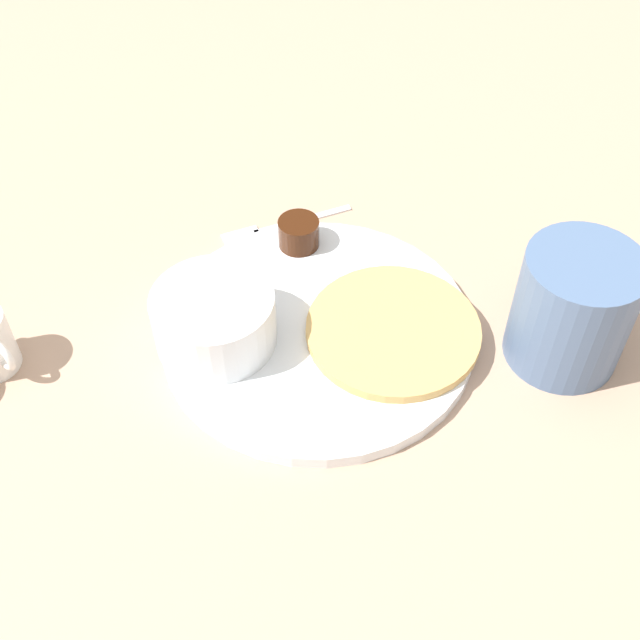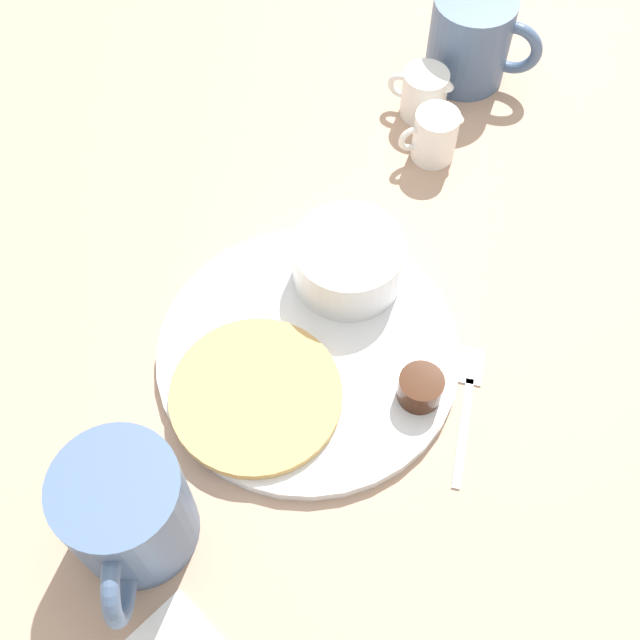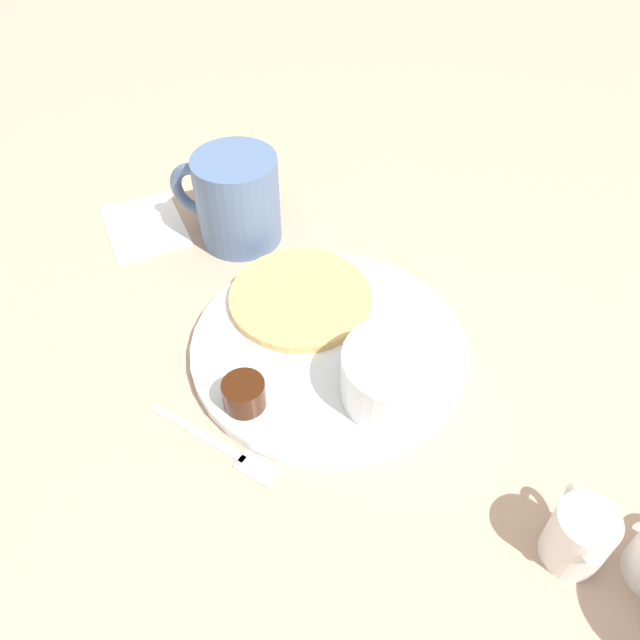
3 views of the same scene
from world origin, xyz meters
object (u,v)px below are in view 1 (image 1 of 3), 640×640
(coffee_mug, at_px, (575,308))
(bowl, at_px, (214,317))
(plate, at_px, (318,330))
(fork, at_px, (272,228))

(coffee_mug, bearing_deg, bowl, 7.96)
(plate, height_order, coffee_mug, coffee_mug)
(coffee_mug, xyz_separation_m, fork, (0.27, -0.12, -0.05))
(coffee_mug, height_order, fork, coffee_mug)
(bowl, xyz_separation_m, fork, (-0.02, -0.16, -0.04))
(plate, xyz_separation_m, fork, (0.06, -0.13, -0.00))
(bowl, height_order, coffee_mug, coffee_mug)
(plate, bearing_deg, coffee_mug, -176.28)
(coffee_mug, distance_m, fork, 0.30)
(plate, bearing_deg, fork, -63.65)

